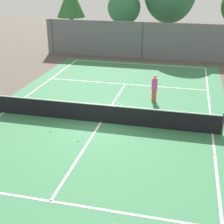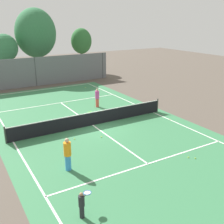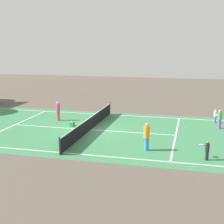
# 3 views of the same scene
# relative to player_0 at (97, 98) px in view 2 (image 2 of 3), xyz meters

# --- Properties ---
(ground_plane) EXTENTS (80.00, 80.00, 0.00)m
(ground_plane) POSITION_rel_player_0_xyz_m (-2.28, -3.62, -0.83)
(ground_plane) COLOR brown
(court_surface) EXTENTS (13.00, 25.00, 0.01)m
(court_surface) POSITION_rel_player_0_xyz_m (-2.28, -3.62, -0.82)
(court_surface) COLOR #387A4C
(court_surface) RESTS_ON ground_plane
(tennis_net) EXTENTS (11.90, 0.10, 1.10)m
(tennis_net) POSITION_rel_player_0_xyz_m (-2.28, -3.62, -0.32)
(tennis_net) COLOR #333833
(tennis_net) RESTS_ON ground_plane
(perimeter_fence) EXTENTS (18.00, 0.12, 3.20)m
(perimeter_fence) POSITION_rel_player_0_xyz_m (-2.28, 10.38, 0.77)
(perimeter_fence) COLOR slate
(perimeter_fence) RESTS_ON ground_plane
(tree_0) EXTENTS (3.19, 3.19, 5.61)m
(tree_0) POSITION_rel_player_0_xyz_m (-4.70, 14.02, 3.16)
(tree_0) COLOR brown
(tree_0) RESTS_ON ground_plane
(tree_1) EXTENTS (5.03, 5.25, 8.51)m
(tree_1) POSITION_rel_player_0_xyz_m (-0.49, 15.47, 4.66)
(tree_1) COLOR brown
(tree_1) RESTS_ON ground_plane
(tree_2) EXTENTS (2.86, 2.63, 5.99)m
(tree_2) POSITION_rel_player_0_xyz_m (5.81, 15.65, 3.40)
(tree_2) COLOR brown
(tree_2) RESTS_ON ground_plane
(player_0) EXTENTS (0.35, 0.35, 1.62)m
(player_0) POSITION_rel_player_0_xyz_m (0.00, 0.00, 0.00)
(player_0) COLOR #E54C3F
(player_0) RESTS_ON ground_plane
(player_3) EXTENTS (0.37, 0.37, 1.73)m
(player_3) POSITION_rel_player_0_xyz_m (-6.08, -8.44, 0.06)
(player_3) COLOR #388CD8
(player_3) RESTS_ON ground_plane
(player_4) EXTENTS (0.75, 0.68, 1.11)m
(player_4) POSITION_rel_player_0_xyz_m (-6.93, -11.96, -0.24)
(player_4) COLOR #232328
(player_4) RESTS_ON ground_plane
(ball_crate) EXTENTS (0.44, 0.30, 0.43)m
(ball_crate) POSITION_rel_player_0_xyz_m (-1.63, -1.89, -0.64)
(ball_crate) COLOR green
(ball_crate) RESTS_ON ground_plane
(tennis_ball_0) EXTENTS (0.07, 0.07, 0.07)m
(tennis_ball_0) POSITION_rel_player_0_xyz_m (-4.37, -5.22, -0.79)
(tennis_ball_0) COLOR #CCE533
(tennis_ball_0) RESTS_ON ground_plane
(tennis_ball_1) EXTENTS (0.07, 0.07, 0.07)m
(tennis_ball_1) POSITION_rel_player_0_xyz_m (3.19, -5.63, -0.79)
(tennis_ball_1) COLOR #CCE533
(tennis_ball_1) RESTS_ON ground_plane
(tennis_ball_2) EXTENTS (0.07, 0.07, 0.07)m
(tennis_ball_2) POSITION_rel_player_0_xyz_m (0.29, -10.89, -0.79)
(tennis_ball_2) COLOR #CCE533
(tennis_ball_2) RESTS_ON ground_plane
(tennis_ball_3) EXTENTS (0.07, 0.07, 0.07)m
(tennis_ball_3) POSITION_rel_player_0_xyz_m (-1.90, 2.22, -0.79)
(tennis_ball_3) COLOR #CCE533
(tennis_ball_3) RESTS_ON ground_plane
(tennis_ball_4) EXTENTS (0.07, 0.07, 0.07)m
(tennis_ball_4) POSITION_rel_player_0_xyz_m (-2.75, -5.81, -0.79)
(tennis_ball_4) COLOR #CCE533
(tennis_ball_4) RESTS_ON ground_plane
(tennis_ball_5) EXTENTS (0.07, 0.07, 0.07)m
(tennis_ball_5) POSITION_rel_player_0_xyz_m (0.04, -10.62, -0.79)
(tennis_ball_5) COLOR #CCE533
(tennis_ball_5) RESTS_ON ground_plane
(tennis_ball_6) EXTENTS (0.07, 0.07, 0.07)m
(tennis_ball_6) POSITION_rel_player_0_xyz_m (2.03, 6.67, -0.79)
(tennis_ball_6) COLOR #CCE533
(tennis_ball_6) RESTS_ON ground_plane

